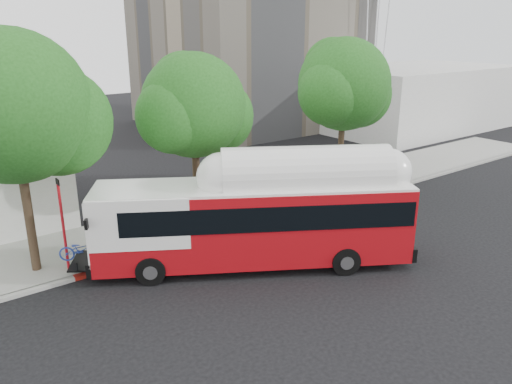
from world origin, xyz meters
TOP-DOWN VIEW (x-y plane):
  - ground at (0.00, 0.00)m, footprint 120.00×120.00m
  - sidewalk at (0.00, 6.50)m, footprint 60.00×5.00m
  - curb_strip at (0.00, 3.90)m, footprint 60.00×0.30m
  - red_curb_segment at (-3.00, 3.90)m, footprint 10.00×0.32m
  - street_tree_left at (-8.53, 5.56)m, footprint 6.67×5.80m
  - street_tree_mid at (-0.59, 6.06)m, footprint 5.75×5.00m
  - street_tree_right at (9.44, 5.86)m, footprint 6.21×5.40m
  - horizon_block at (30.00, 16.00)m, footprint 20.00×12.00m
  - transit_bus at (-1.32, 0.65)m, footprint 13.15×9.12m
  - signal_pole at (-7.95, 4.70)m, footprint 0.11×0.38m

SIDE VIEW (x-z plane):
  - ground at x=0.00m, z-range 0.00..0.00m
  - sidewalk at x=0.00m, z-range 0.00..0.15m
  - curb_strip at x=0.00m, z-range 0.00..0.15m
  - red_curb_segment at x=-3.00m, z-range 0.00..0.16m
  - transit_bus at x=-1.32m, z-range -0.13..3.97m
  - signal_pole at x=-7.95m, z-range 0.05..4.09m
  - horizon_block at x=30.00m, z-range 0.00..6.00m
  - street_tree_mid at x=-0.59m, z-range 1.60..10.22m
  - street_tree_right at x=9.44m, z-range 1.67..10.85m
  - street_tree_left at x=-8.53m, z-range 1.73..11.47m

